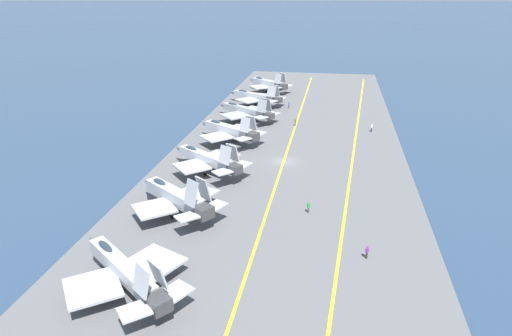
% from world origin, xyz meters
% --- Properties ---
extents(ground_plane, '(2000.00, 2000.00, 0.00)m').
position_xyz_m(ground_plane, '(0.00, 0.00, 0.00)').
color(ground_plane, navy).
extents(carrier_deck, '(184.20, 44.14, 0.40)m').
position_xyz_m(carrier_deck, '(0.00, 0.00, 0.20)').
color(carrier_deck, '#565659').
rests_on(carrier_deck, ground).
extents(deck_stripe_foul_line, '(165.42, 11.65, 0.01)m').
position_xyz_m(deck_stripe_foul_line, '(0.00, -12.14, 0.40)').
color(deck_stripe_foul_line, yellow).
rests_on(deck_stripe_foul_line, carrier_deck).
extents(deck_stripe_centerline, '(165.78, 0.36, 0.01)m').
position_xyz_m(deck_stripe_centerline, '(0.00, 0.00, 0.40)').
color(deck_stripe_centerline, yellow).
rests_on(deck_stripe_centerline, carrier_deck).
extents(parked_jet_second, '(13.96, 15.76, 5.77)m').
position_xyz_m(parked_jet_second, '(-40.11, 12.00, 2.65)').
color(parked_jet_second, '#A8AAAF').
rests_on(parked_jet_second, carrier_deck).
extents(parked_jet_third, '(13.21, 14.85, 6.87)m').
position_xyz_m(parked_jet_third, '(-22.98, 12.41, 3.07)').
color(parked_jet_third, '#9EA3A8').
rests_on(parked_jet_third, carrier_deck).
extents(parked_jet_fourth, '(12.96, 15.66, 6.28)m').
position_xyz_m(parked_jet_fourth, '(-7.75, 12.16, 3.02)').
color(parked_jet_fourth, '#A8AAAF').
rests_on(parked_jet_fourth, carrier_deck).
extents(parked_jet_fifth, '(13.08, 15.23, 6.30)m').
position_xyz_m(parked_jet_fifth, '(9.07, 12.28, 2.95)').
color(parked_jet_fifth, '#A8AAAF').
rests_on(parked_jet_fifth, carrier_deck).
extents(parked_jet_sixth, '(13.76, 16.63, 5.93)m').
position_xyz_m(parked_jet_sixth, '(26.15, 12.12, 2.62)').
color(parked_jet_sixth, '#93999E').
rests_on(parked_jet_sixth, carrier_deck).
extents(parked_jet_seventh, '(12.57, 16.85, 5.84)m').
position_xyz_m(parked_jet_seventh, '(41.26, 12.43, 2.67)').
color(parked_jet_seventh, '#9EA3A8').
rests_on(parked_jet_seventh, carrier_deck).
extents(parked_jet_eighth, '(13.14, 14.81, 6.18)m').
position_xyz_m(parked_jet_eighth, '(57.84, 11.68, 2.88)').
color(parked_jet_eighth, '#A8AAAF').
rests_on(parked_jet_eighth, carrier_deck).
extents(crew_brown_vest, '(0.46, 0.41, 1.80)m').
position_xyz_m(crew_brown_vest, '(22.95, 0.05, 1.39)').
color(crew_brown_vest, '#383328').
rests_on(crew_brown_vest, carrier_deck).
extents(crew_white_vest, '(0.39, 0.27, 1.80)m').
position_xyz_m(crew_white_vest, '(21.27, -16.77, 1.39)').
color(crew_white_vest, '#232328').
rests_on(crew_white_vest, carrier_deck).
extents(crew_purple_vest, '(0.46, 0.45, 1.74)m').
position_xyz_m(crew_purple_vest, '(-29.95, -13.26, 1.36)').
color(crew_purple_vest, '#383328').
rests_on(crew_purple_vest, carrier_deck).
extents(crew_blue_vest, '(0.39, 0.28, 1.71)m').
position_xyz_m(crew_blue_vest, '(38.75, 3.21, 1.34)').
color(crew_blue_vest, '#4C473D').
rests_on(crew_blue_vest, carrier_deck).
extents(crew_green_vest, '(0.40, 0.46, 1.74)m').
position_xyz_m(crew_green_vest, '(-19.52, -5.77, 1.36)').
color(crew_green_vest, '#4C473D').
rests_on(crew_green_vest, carrier_deck).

